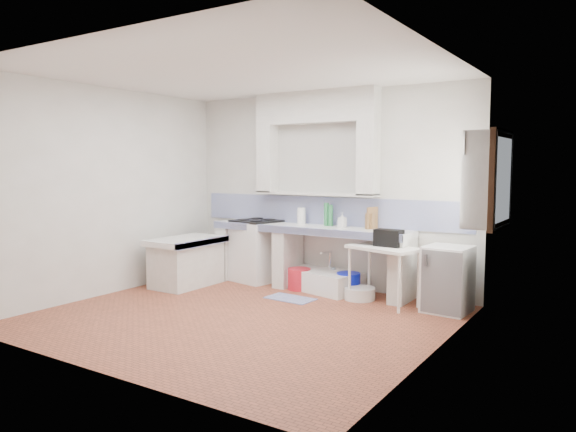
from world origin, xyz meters
The scene contains 36 objects.
floor centered at (0.00, 0.00, 0.00)m, with size 4.50×4.50×0.00m, color #964931.
ceiling centered at (0.00, 0.00, 2.80)m, with size 4.50×4.50×0.00m, color silver.
wall_back centered at (0.00, 2.00, 1.40)m, with size 4.50×4.50×0.00m, color silver.
wall_front centered at (0.00, -2.00, 1.40)m, with size 4.50×4.50×0.00m, color silver.
wall_left centered at (-2.25, 0.00, 1.40)m, with size 4.50×4.50×0.00m, color silver.
wall_right centered at (2.25, 0.00, 1.40)m, with size 4.50×4.50×0.00m, color silver.
alcove_mass centered at (-0.10, 1.88, 2.58)m, with size 1.90×0.25×0.45m, color silver.
window_frame centered at (2.42, 1.20, 1.60)m, with size 0.35×0.86×1.06m, color #3C2513.
lace_valance centered at (2.28, 1.20, 1.98)m, with size 0.01×0.84×0.24m, color white.
counter_slab centered at (-0.10, 1.70, 0.86)m, with size 3.00×0.60×0.08m, color white.
counter_lip centered at (-0.10, 1.42, 0.86)m, with size 3.00×0.04×0.10m, color navy.
counter_pier_left centered at (-1.50, 1.70, 0.41)m, with size 0.20×0.55×0.82m, color silver.
counter_pier_mid centered at (-0.45, 1.70, 0.41)m, with size 0.20×0.55×0.82m, color silver.
counter_pier_right centered at (1.30, 1.70, 0.41)m, with size 0.20×0.55×0.82m, color silver.
peninsula_top centered at (-1.70, 0.90, 0.66)m, with size 0.70×1.10×0.08m, color white.
peninsula_base centered at (-1.70, 0.90, 0.31)m, with size 0.60×1.00×0.62m, color silver.
peninsula_lip centered at (-1.37, 0.90, 0.66)m, with size 0.04×1.10×0.10m, color navy.
backsplash centered at (0.00, 1.99, 1.10)m, with size 4.27×0.03×0.40m, color navy.
stove centered at (-1.03, 1.73, 0.45)m, with size 0.64×0.62×0.90m, color white.
sink centered at (0.13, 1.70, 0.13)m, with size 1.07×0.58×0.26m, color white.
side_table centered at (1.15, 1.44, 0.37)m, with size 0.88×0.49×0.04m, color white.
fridge centered at (1.93, 1.53, 0.40)m, with size 0.51×0.51×0.79m, color white.
bucket_red centered at (-0.18, 1.57, 0.15)m, with size 0.32×0.32×0.30m, color red.
bucket_orange centered at (0.21, 1.67, 0.12)m, with size 0.25×0.25×0.23m, color #CA7200.
bucket_blue centered at (0.55, 1.66, 0.15)m, with size 0.32×0.32×0.30m, color #0917CA.
basin_white centered at (0.79, 1.51, 0.08)m, with size 0.41×0.41×0.16m, color white.
water_bottle_a centered at (0.10, 1.83, 0.14)m, with size 0.07×0.07×0.28m, color silver.
water_bottle_b centered at (0.21, 1.85, 0.15)m, with size 0.08×0.08×0.31m, color silver.
black_bag centered at (1.19, 1.48, 0.84)m, with size 0.34×0.19×0.21m, color black.
green_bottle_a centered at (0.10, 1.85, 1.06)m, with size 0.07×0.07×0.33m, color #2B7843.
green_bottle_b centered at (0.17, 1.85, 1.05)m, with size 0.07×0.07×0.30m, color #2B7843.
knife_block centered at (0.78, 1.83, 1.01)m, with size 0.11×0.08×0.21m, color olive.
cutting_board centered at (0.80, 1.85, 1.05)m, with size 0.02×0.22×0.30m, color olive.
paper_towel centered at (-0.31, 1.85, 1.02)m, with size 0.12×0.12×0.24m, color white.
soap_bottle centered at (0.39, 1.79, 1.00)m, with size 0.09×0.10×0.21m, color white.
rug centered at (0.01, 1.04, 0.01)m, with size 0.64×0.36×0.01m, color #363E8A.
Camera 1 is at (3.78, -4.89, 1.74)m, focal length 33.87 mm.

